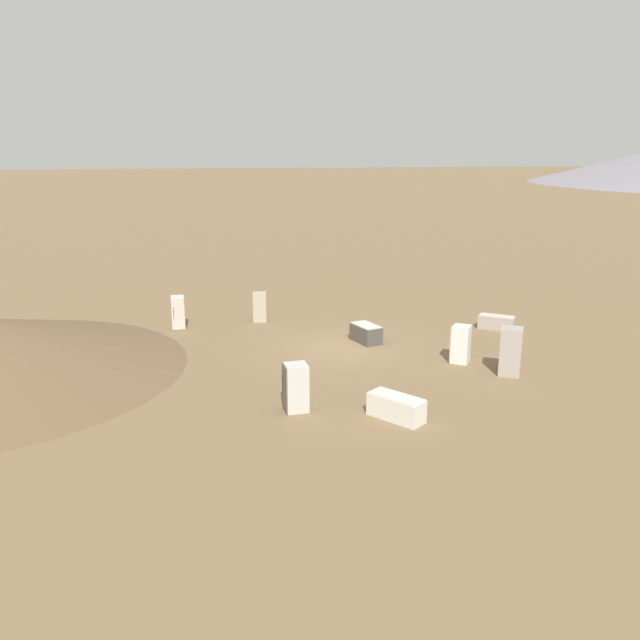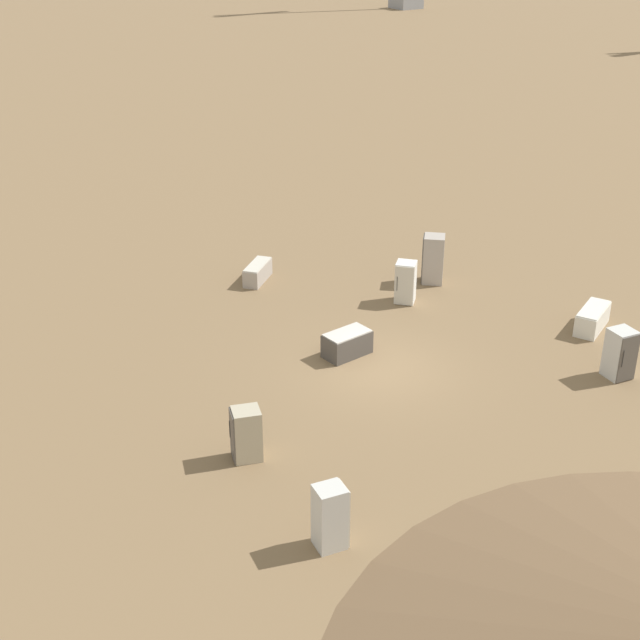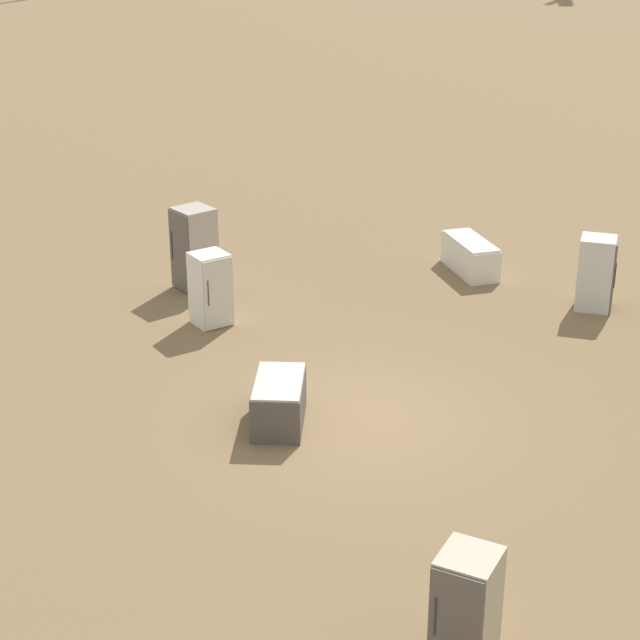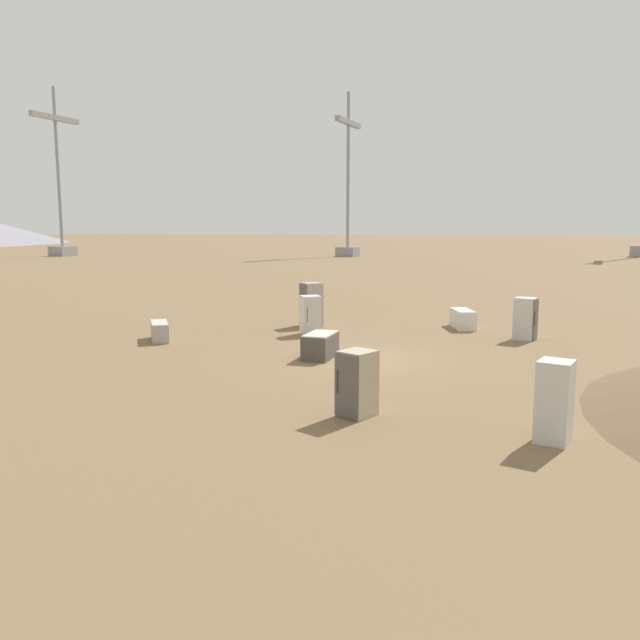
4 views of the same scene
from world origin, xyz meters
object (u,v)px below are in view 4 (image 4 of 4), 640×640
object	(u,v)px
power_pylon_1	(348,207)
discarded_fridge_6	(555,401)
discarded_fridge_0	(463,319)
discarded_fridge_5	(160,331)
discarded_fridge_3	(310,315)
discarded_fridge_2	(311,304)
discarded_fridge_7	(525,319)
power_pylon_2	(60,205)
discarded_fridge_4	(357,383)
discarded_fridge_1	(320,346)

from	to	relation	value
power_pylon_1	discarded_fridge_6	bearing A→B (deg)	-155.05
discarded_fridge_0	power_pylon_1	bearing A→B (deg)	-90.48
discarded_fridge_5	discarded_fridge_3	bearing A→B (deg)	177.45
discarded_fridge_2	discarded_fridge_7	world-z (taller)	discarded_fridge_2
discarded_fridge_5	discarded_fridge_2	bearing A→B (deg)	-164.15
power_pylon_1	power_pylon_2	world-z (taller)	power_pylon_2
discarded_fridge_6	discarded_fridge_7	bearing A→B (deg)	107.09
discarded_fridge_0	power_pylon_2	bearing A→B (deg)	-59.34
discarded_fridge_3	discarded_fridge_5	xyz separation A→B (m)	(-3.50, 4.35, -0.40)
discarded_fridge_4	discarded_fridge_0	bearing A→B (deg)	-70.36
power_pylon_2	discarded_fridge_0	distance (m)	84.63
power_pylon_1	power_pylon_2	bearing A→B (deg)	112.62
discarded_fridge_0	discarded_fridge_6	world-z (taller)	discarded_fridge_6
discarded_fridge_0	discarded_fridge_5	distance (m)	11.91
discarded_fridge_2	power_pylon_1	bearing A→B (deg)	-28.05
power_pylon_2	discarded_fridge_6	world-z (taller)	power_pylon_2
discarded_fridge_6	discarded_fridge_5	bearing A→B (deg)	165.70
discarded_fridge_5	discarded_fridge_6	bearing A→B (deg)	116.47
power_pylon_2	discarded_fridge_4	xyz separation A→B (m)	(-58.60, -71.45, -7.08)
discarded_fridge_0	discarded_fridge_4	size ratio (longest dim) A/B	1.34
power_pylon_2	discarded_fridge_1	xyz separation A→B (m)	(-53.39, -68.19, -7.39)
power_pylon_1	discarded_fridge_3	size ratio (longest dim) A/B	16.16
discarded_fridge_0	discarded_fridge_1	xyz separation A→B (m)	(-7.82, 2.74, 0.01)
discarded_fridge_1	discarded_fridge_7	world-z (taller)	discarded_fridge_7
discarded_fridge_0	discarded_fridge_2	bearing A→B (deg)	-7.28
discarded_fridge_4	power_pylon_2	bearing A→B (deg)	-21.99
discarded_fridge_2	discarded_fridge_5	size ratio (longest dim) A/B	1.13
discarded_fridge_1	discarded_fridge_5	bearing A→B (deg)	169.90
discarded_fridge_4	discarded_fridge_6	size ratio (longest dim) A/B	0.91
discarded_fridge_1	discarded_fridge_2	xyz separation A→B (m)	(5.78, 3.08, 0.51)
power_pylon_2	discarded_fridge_5	distance (m)	81.64
discarded_fridge_3	discarded_fridge_6	distance (m)	13.09
power_pylon_2	discarded_fridge_0	xyz separation A→B (m)	(-45.57, -70.93, -7.41)
discarded_fridge_3	discarded_fridge_6	size ratio (longest dim) A/B	0.95
discarded_fridge_1	discarded_fridge_6	distance (m)	8.91
discarded_fridge_2	discarded_fridge_1	bearing A→B (deg)	158.97
discarded_fridge_2	discarded_fridge_4	distance (m)	12.69
discarded_fridge_4	discarded_fridge_5	size ratio (longest dim) A/B	0.89
discarded_fridge_0	discarded_fridge_6	distance (m)	13.78
discarded_fridge_0	discarded_fridge_5	world-z (taller)	discarded_fridge_0
power_pylon_1	discarded_fridge_0	bearing A→B (deg)	-153.86
power_pylon_2	discarded_fridge_7	size ratio (longest dim) A/B	16.37
power_pylon_2	discarded_fridge_4	size ratio (longest dim) A/B	17.74
discarded_fridge_4	power_pylon_1	bearing A→B (deg)	-50.21
discarded_fridge_1	discarded_fridge_5	size ratio (longest dim) A/B	0.98
discarded_fridge_0	discarded_fridge_7	bearing A→B (deg)	119.50
discarded_fridge_6	power_pylon_2	bearing A→B (deg)	149.96
discarded_fridge_3	discarded_fridge_7	xyz separation A→B (m)	(2.17, -7.58, 0.03)
power_pylon_2	discarded_fridge_3	size ratio (longest dim) A/B	16.93
power_pylon_1	discarded_fridge_7	xyz separation A→B (m)	(-64.13, -33.23, -6.66)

